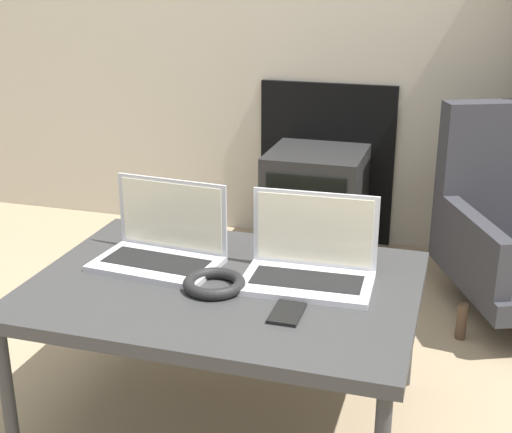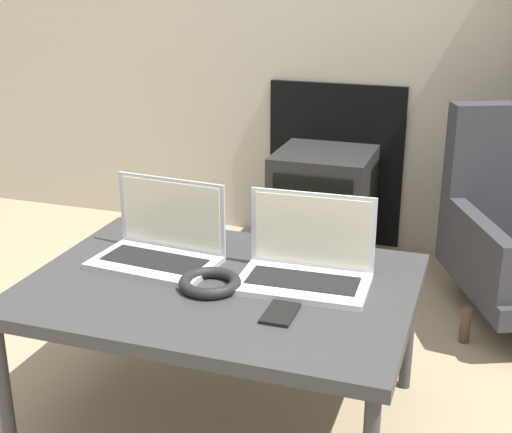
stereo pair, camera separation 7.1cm
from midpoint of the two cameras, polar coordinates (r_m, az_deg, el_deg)
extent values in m
cube|color=black|center=(3.32, 6.95, 4.21)|extent=(0.62, 0.03, 0.74)
cube|color=#333333|center=(1.94, -1.81, -5.72)|extent=(1.03, 0.75, 0.04)
cylinder|color=#333333|center=(2.00, -18.53, -13.08)|extent=(0.04, 0.04, 0.40)
cylinder|color=#333333|center=(2.49, -9.41, -5.53)|extent=(0.04, 0.04, 0.40)
cylinder|color=#333333|center=(2.24, 13.00, -8.80)|extent=(0.04, 0.04, 0.40)
cube|color=#B2B2B7|center=(2.05, -7.14, -3.68)|extent=(0.36, 0.25, 0.02)
cube|color=black|center=(2.04, -7.15, -3.45)|extent=(0.30, 0.14, 0.00)
cube|color=#B2B2B7|center=(2.09, -5.82, 0.25)|extent=(0.35, 0.04, 0.21)
cube|color=beige|center=(2.08, -5.88, 0.20)|extent=(0.32, 0.03, 0.19)
cube|color=silver|center=(1.91, 4.83, -5.36)|extent=(0.35, 0.23, 0.02)
cube|color=black|center=(1.91, 4.84, -5.12)|extent=(0.30, 0.13, 0.00)
cube|color=silver|center=(1.96, 5.56, -1.07)|extent=(0.35, 0.02, 0.21)
cube|color=beige|center=(1.96, 5.52, -1.12)|extent=(0.32, 0.02, 0.19)
torus|color=black|center=(1.89, -2.63, -5.33)|extent=(0.17, 0.17, 0.03)
cube|color=black|center=(1.76, 3.11, -7.76)|extent=(0.07, 0.12, 0.01)
cube|color=black|center=(3.16, 6.03, 0.96)|extent=(0.41, 0.41, 0.48)
cube|color=black|center=(2.97, 5.13, -0.26)|extent=(0.34, 0.01, 0.37)
cube|color=#2D2D33|center=(2.64, 17.91, -2.11)|extent=(0.28, 0.54, 0.20)
cylinder|color=#4C3828|center=(2.60, 17.15, -8.30)|extent=(0.04, 0.04, 0.13)
cylinder|color=#4C3828|center=(3.09, 17.58, -3.84)|extent=(0.04, 0.04, 0.13)
camera|label=1|loc=(0.04, -89.06, 0.33)|focal=50.00mm
camera|label=2|loc=(0.04, 90.94, -0.33)|focal=50.00mm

